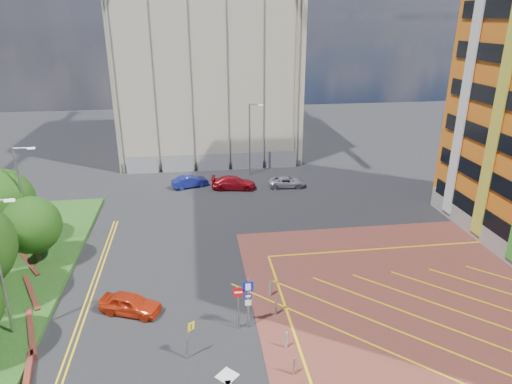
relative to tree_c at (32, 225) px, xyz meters
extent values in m
plane|color=black|center=(13.50, -10.00, -3.19)|extent=(140.00, 140.00, 0.00)
cube|color=brown|center=(27.50, -10.00, -3.18)|extent=(26.00, 26.00, 0.02)
cube|color=brown|center=(2.90, -12.00, -2.99)|extent=(1.25, 4.56, 0.40)
cube|color=brown|center=(1.90, -8.00, -2.99)|extent=(1.86, 4.43, 0.40)
cube|color=brown|center=(0.70, -4.00, -2.99)|extent=(2.29, 4.27, 0.40)
cube|color=brown|center=(-0.70, 0.00, -2.99)|extent=(2.69, 4.06, 0.40)
cylinder|color=#3D2B1C|center=(0.00, 0.00, -1.99)|extent=(0.36, 0.36, 1.80)
sphere|color=#11330B|center=(0.00, 0.00, 0.01)|extent=(4.00, 4.00, 4.00)
cylinder|color=#3D2B1C|center=(-3.00, 3.00, -1.79)|extent=(0.36, 0.36, 2.20)
sphere|color=#11330B|center=(-3.00, 3.00, 0.68)|extent=(5.00, 5.00, 5.00)
cube|color=silver|center=(2.20, -8.00, 4.96)|extent=(0.50, 0.15, 0.12)
cylinder|color=#9EA0A8|center=(-1.00, 2.00, 1.11)|extent=(0.16, 0.16, 8.00)
cylinder|color=#9EA0A8|center=(-0.40, 2.00, 4.99)|extent=(1.20, 0.10, 0.10)
cube|color=silver|center=(0.20, 2.00, 4.96)|extent=(0.50, 0.15, 0.12)
cylinder|color=#9EA0A8|center=(17.50, 18.00, 0.81)|extent=(0.16, 0.16, 8.00)
cylinder|color=#9EA0A8|center=(18.10, 18.00, 4.69)|extent=(1.20, 0.10, 0.10)
cube|color=silver|center=(18.70, 18.00, 4.66)|extent=(0.50, 0.15, 0.12)
cylinder|color=#9EA0A8|center=(14.00, -9.00, -1.59)|extent=(0.10, 0.10, 3.20)
cube|color=#0910A5|center=(14.00, -9.03, -0.44)|extent=(0.60, 0.04, 0.60)
cube|color=white|center=(14.00, -9.06, -0.44)|extent=(0.30, 0.02, 0.42)
cube|color=#0910A5|center=(14.00, -9.03, -1.04)|extent=(0.40, 0.04, 0.25)
cube|color=white|center=(14.00, -9.06, -1.04)|extent=(0.28, 0.02, 0.14)
cube|color=white|center=(14.00, -9.03, -1.49)|extent=(0.35, 0.04, 0.35)
cylinder|color=#9EA0A8|center=(13.45, -9.00, -1.84)|extent=(0.08, 0.08, 2.70)
cylinder|color=red|center=(13.45, -9.03, -0.74)|extent=(0.64, 0.04, 0.64)
cube|color=white|center=(13.45, -9.06, -0.74)|extent=(0.44, 0.02, 0.10)
cylinder|color=#9EA0A8|center=(10.61, -11.06, -2.09)|extent=(0.32, 0.08, 2.20)
cube|color=yellow|center=(10.83, -11.09, -1.19)|extent=(0.38, 0.38, 0.50)
cylinder|color=#9EA0A8|center=(15.80, -13.00, -2.72)|extent=(0.14, 0.14, 0.90)
cylinder|color=black|center=(15.80, -11.00, -2.72)|extent=(0.14, 0.14, 0.90)
cylinder|color=#9EA0A8|center=(15.80, -8.00, -2.72)|extent=(0.14, 0.14, 0.90)
cylinder|color=black|center=(15.80, -6.00, -2.72)|extent=(0.14, 0.14, 0.90)
cube|color=#A19984|center=(13.50, 30.00, 7.81)|extent=(21.20, 19.20, 22.00)
cube|color=yellow|center=(15.50, 32.00, 13.81)|extent=(0.90, 0.90, 34.00)
cube|color=gray|center=(14.50, 20.00, -2.19)|extent=(21.60, 0.06, 2.00)
imported|color=red|center=(7.18, -6.62, -2.56)|extent=(4.01, 2.78, 1.27)
imported|color=navy|center=(10.80, 14.82, -2.58)|extent=(3.95, 2.41, 1.23)
imported|color=maroon|center=(15.26, 13.65, -2.53)|extent=(4.77, 2.53, 1.32)
imported|color=#B6B6BE|center=(20.85, 13.47, -2.66)|extent=(3.99, 2.07, 1.07)
camera|label=1|loc=(11.46, -30.47, 13.48)|focal=32.00mm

